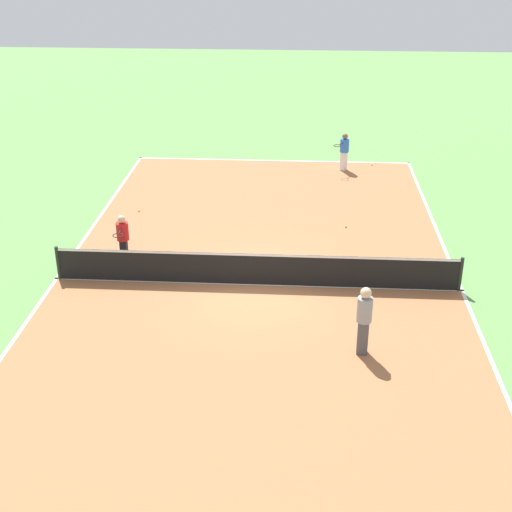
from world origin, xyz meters
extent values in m
plane|color=#60934C|center=(0.00, 0.00, 0.00)|extent=(80.00, 80.00, 0.00)
cube|color=#AD6B42|center=(0.00, 0.00, 0.01)|extent=(11.53, 22.92, 0.02)
cube|color=white|center=(-5.72, 0.00, 0.02)|extent=(0.10, 22.92, 0.00)
cube|color=white|center=(5.72, 0.00, 0.02)|extent=(0.10, 22.92, 0.00)
cube|color=white|center=(0.00, -11.41, 0.02)|extent=(11.53, 0.10, 0.00)
cube|color=white|center=(0.00, 0.00, 0.02)|extent=(11.53, 0.10, 0.00)
cylinder|color=black|center=(-5.62, 0.00, 0.52)|extent=(0.10, 0.10, 0.99)
cylinder|color=black|center=(5.62, 0.00, 0.52)|extent=(0.10, 0.10, 0.99)
cube|color=black|center=(0.00, 0.00, 0.49)|extent=(11.23, 0.03, 0.94)
cube|color=white|center=(0.00, 0.00, 0.93)|extent=(11.23, 0.04, 0.06)
cube|color=#4C4C51|center=(-2.72, 3.34, 0.46)|extent=(0.26, 0.21, 0.87)
cylinder|color=gray|center=(-2.72, 3.34, 1.20)|extent=(0.38, 0.38, 0.61)
sphere|color=beige|center=(-2.72, 3.34, 1.63)|extent=(0.26, 0.26, 0.26)
cube|color=white|center=(-2.92, -10.33, 0.40)|extent=(0.30, 0.32, 0.76)
cylinder|color=blue|center=(-2.92, -10.33, 1.05)|extent=(0.50, 0.50, 0.53)
sphere|color=brown|center=(-2.92, -10.33, 1.43)|extent=(0.23, 0.23, 0.23)
cylinder|color=#262626|center=(-2.75, -10.06, 1.19)|extent=(0.18, 0.25, 0.03)
torus|color=black|center=(-2.60, -9.82, 1.19)|extent=(0.42, 0.42, 0.02)
cube|color=black|center=(3.99, -1.10, 0.41)|extent=(0.21, 0.26, 0.77)
cylinder|color=red|center=(3.99, -1.10, 1.06)|extent=(0.37, 0.37, 0.54)
sphere|color=beige|center=(3.99, -1.10, 1.44)|extent=(0.23, 0.23, 0.23)
cylinder|color=#262626|center=(3.98, -0.78, 1.19)|extent=(0.04, 0.28, 0.03)
torus|color=black|center=(3.97, -0.50, 1.19)|extent=(0.31, 0.31, 0.02)
sphere|color=#CCE033|center=(-2.73, -4.27, 0.06)|extent=(0.07, 0.07, 0.07)
sphere|color=#CCE033|center=(4.46, -5.23, 0.06)|extent=(0.07, 0.07, 0.07)
sphere|color=#CCE033|center=(-4.14, -10.99, 0.06)|extent=(0.07, 0.07, 0.07)
camera|label=1|loc=(-1.14, 17.73, 9.30)|focal=50.00mm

